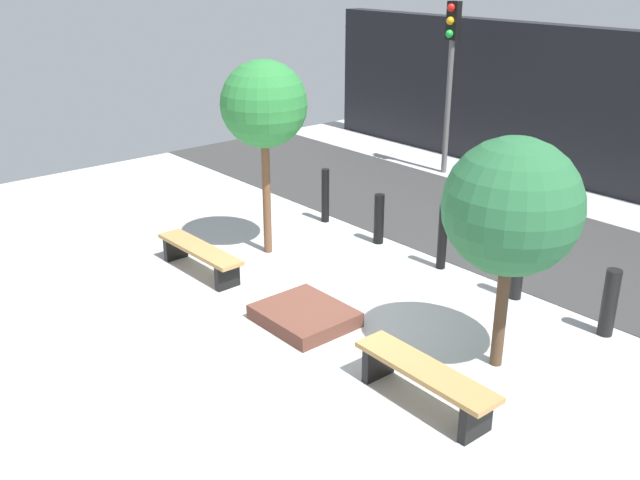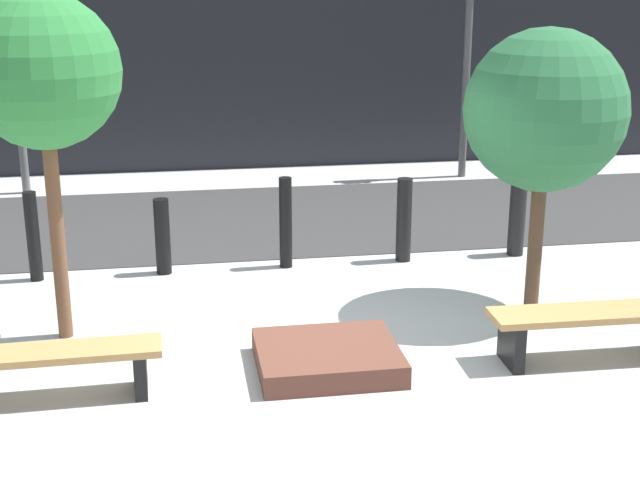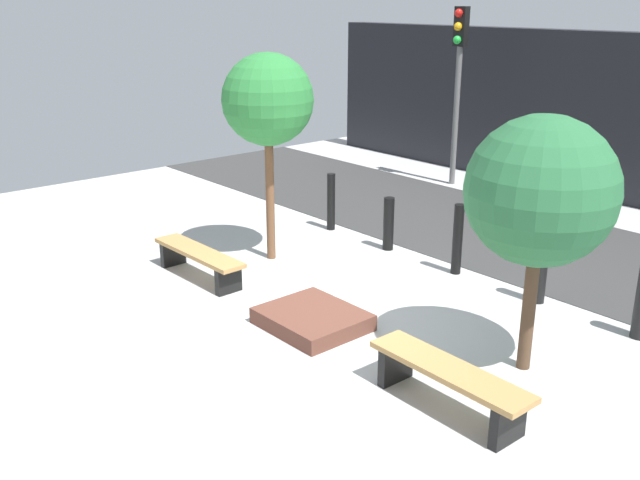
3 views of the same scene
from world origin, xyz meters
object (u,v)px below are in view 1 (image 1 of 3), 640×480
(bench_right, at_px, (425,378))
(tree_behind_right_bench, at_px, (512,207))
(bollard_right, at_px, (518,266))
(bollard_far_right, at_px, (610,303))
(bench_left, at_px, (200,254))
(planter_bed, at_px, (305,316))
(bollard_left, at_px, (379,219))
(traffic_light_west, at_px, (451,57))
(tree_behind_left_bench, at_px, (264,105))
(bollard_far_left, at_px, (325,196))
(bollard_center, at_px, (442,237))

(bench_right, height_order, tree_behind_right_bench, tree_behind_right_bench)
(bollard_right, xyz_separation_m, bollard_far_right, (1.38, 0.00, -0.04))
(bench_left, bearing_deg, bollard_far_right, 29.14)
(bench_right, height_order, planter_bed, bench_right)
(tree_behind_right_bench, bearing_deg, bollard_left, 155.63)
(bench_left, relative_size, planter_bed, 1.51)
(bollard_left, bearing_deg, bench_right, -38.84)
(tree_behind_right_bench, bearing_deg, bench_left, -164.22)
(traffic_light_west, bearing_deg, bench_right, -50.94)
(bench_left, distance_m, bench_right, 4.56)
(tree_behind_left_bench, height_order, bollard_far_right, tree_behind_left_bench)
(bench_right, xyz_separation_m, traffic_light_west, (-5.73, 7.06, 2.20))
(tree_behind_left_bench, height_order, bollard_left, tree_behind_left_bench)
(bollard_left, relative_size, traffic_light_west, 0.23)
(bollard_far_left, height_order, bollard_far_right, bollard_far_left)
(tree_behind_left_bench, distance_m, bollard_far_right, 5.66)
(bench_left, relative_size, bollard_center, 1.73)
(bollard_center, relative_size, traffic_light_west, 0.29)
(bench_right, height_order, tree_behind_left_bench, tree_behind_left_bench)
(planter_bed, height_order, bollard_center, bollard_center)
(bollard_center, xyz_separation_m, bollard_far_right, (2.76, 0.00, -0.07))
(planter_bed, relative_size, tree_behind_right_bench, 0.43)
(bench_right, bearing_deg, bollard_far_left, 150.86)
(bench_left, height_order, bollard_center, bollard_center)
(tree_behind_right_bench, relative_size, bollard_right, 2.82)
(planter_bed, distance_m, bollard_far_left, 3.92)
(tree_behind_right_bench, xyz_separation_m, bollard_far_right, (0.48, 1.66, -1.53))
(tree_behind_left_bench, distance_m, bollard_far_left, 2.58)
(bollard_far_left, bearing_deg, bollard_center, 0.00)
(bench_right, bearing_deg, planter_bed, 176.17)
(bollard_left, bearing_deg, bollard_center, 0.00)
(tree_behind_right_bench, xyz_separation_m, bollard_right, (-0.90, 1.66, -1.49))
(bollard_far_right, bearing_deg, bollard_far_left, 180.00)
(tree_behind_left_bench, bearing_deg, planter_bed, -25.53)
(bench_right, xyz_separation_m, tree_behind_left_bench, (-4.56, 1.29, 2.09))
(bench_right, height_order, bollard_right, bollard_right)
(bench_right, xyz_separation_m, bollard_center, (-2.28, 2.95, 0.19))
(bench_right, distance_m, bollard_left, 4.70)
(bench_left, xyz_separation_m, bench_right, (4.56, 0.00, 0.02))
(tree_behind_left_bench, bearing_deg, bench_left, -90.00)
(tree_behind_right_bench, xyz_separation_m, bollard_left, (-3.66, 1.66, -1.55))
(bollard_far_left, bearing_deg, bollard_far_right, 0.00)
(bollard_center, bearing_deg, bench_left, -127.74)
(bollard_left, relative_size, bollard_far_right, 0.95)
(tree_behind_right_bench, relative_size, traffic_light_west, 0.75)
(bollard_far_right, xyz_separation_m, traffic_light_west, (-6.21, 4.12, 2.08))
(bench_left, height_order, tree_behind_right_bench, tree_behind_right_bench)
(bench_left, height_order, bollard_left, bollard_left)
(bench_right, height_order, bollard_far_right, bollard_far_right)
(traffic_light_west, bearing_deg, bollard_far_right, -33.53)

